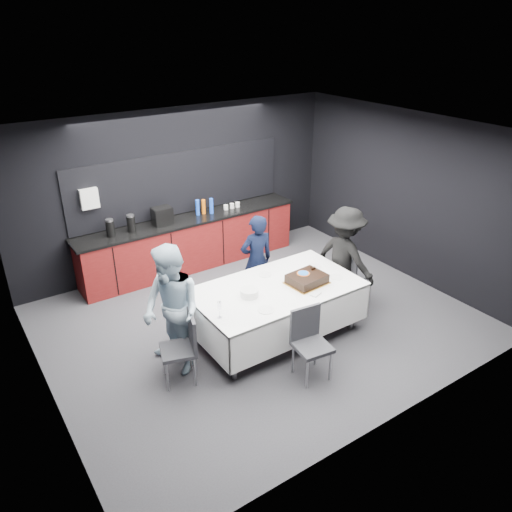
{
  "coord_description": "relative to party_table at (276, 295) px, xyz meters",
  "views": [
    {
      "loc": [
        -3.57,
        -5.21,
        4.17
      ],
      "look_at": [
        0.0,
        0.1,
        1.05
      ],
      "focal_mm": 35.0,
      "sensor_mm": 36.0,
      "label": 1
    }
  ],
  "objects": [
    {
      "name": "plate_stack",
      "position": [
        -0.44,
        0.0,
        0.19
      ],
      "size": [
        0.25,
        0.25,
        0.1
      ],
      "primitive_type": "cylinder",
      "color": "white",
      "rests_on": "party_table"
    },
    {
      "name": "person_right",
      "position": [
        1.38,
        0.12,
        0.16
      ],
      "size": [
        0.76,
        1.12,
        1.61
      ],
      "primitive_type": "imported",
      "rotation": [
        0.0,
        0.0,
        1.74
      ],
      "color": "black",
      "rests_on": "ground"
    },
    {
      "name": "ground",
      "position": [
        0.0,
        0.4,
        -0.64
      ],
      "size": [
        6.0,
        6.0,
        0.0
      ],
      "primitive_type": "plane",
      "color": "#3C3B40",
      "rests_on": "ground"
    },
    {
      "name": "person_left",
      "position": [
        -1.51,
        0.12,
        0.22
      ],
      "size": [
        0.78,
        0.93,
        1.72
      ],
      "primitive_type": "imported",
      "rotation": [
        0.0,
        0.0,
        -1.41
      ],
      "color": "#A7C1D3",
      "rests_on": "ground"
    },
    {
      "name": "room_shell",
      "position": [
        0.0,
        0.4,
        1.22
      ],
      "size": [
        6.04,
        5.04,
        2.82
      ],
      "color": "white",
      "rests_on": "ground"
    },
    {
      "name": "loose_plate_right_b",
      "position": [
        0.88,
        -0.25,
        0.14
      ],
      "size": [
        0.19,
        0.19,
        0.01
      ],
      "primitive_type": "cylinder",
      "color": "white",
      "rests_on": "party_table"
    },
    {
      "name": "loose_plate_far",
      "position": [
        0.07,
        0.38,
        0.14
      ],
      "size": [
        0.19,
        0.19,
        0.01
      ],
      "primitive_type": "cylinder",
      "color": "white",
      "rests_on": "party_table"
    },
    {
      "name": "loose_plate_right_a",
      "position": [
        0.82,
        0.17,
        0.14
      ],
      "size": [
        0.22,
        0.22,
        0.01
      ],
      "primitive_type": "cylinder",
      "color": "white",
      "rests_on": "party_table"
    },
    {
      "name": "party_table",
      "position": [
        0.0,
        0.0,
        0.0
      ],
      "size": [
        2.32,
        1.32,
        0.78
      ],
      "color": "#99999E",
      "rests_on": "ground"
    },
    {
      "name": "cake_assembly",
      "position": [
        0.42,
        -0.15,
        0.21
      ],
      "size": [
        0.57,
        0.48,
        0.17
      ],
      "color": "gold",
      "rests_on": "party_table"
    },
    {
      "name": "chair_right",
      "position": [
        1.5,
        0.09,
        -0.11
      ],
      "size": [
        0.46,
        0.46,
        0.92
      ],
      "color": "#333339",
      "rests_on": "ground"
    },
    {
      "name": "kitchenette",
      "position": [
        -0.02,
        2.62,
        -0.1
      ],
      "size": [
        4.1,
        0.64,
        2.05
      ],
      "color": "#5A0E0E",
      "rests_on": "ground"
    },
    {
      "name": "fork_pile",
      "position": [
        0.31,
        -0.47,
        0.15
      ],
      "size": [
        0.17,
        0.14,
        0.02
      ],
      "primitive_type": "cube",
      "rotation": [
        0.0,
        0.0,
        0.31
      ],
      "color": "white",
      "rests_on": "party_table"
    },
    {
      "name": "chair_near",
      "position": [
        -0.16,
        -0.92,
        -0.11
      ],
      "size": [
        0.47,
        0.47,
        0.92
      ],
      "color": "#333339",
      "rests_on": "ground"
    },
    {
      "name": "champagne_flute",
      "position": [
        -1.03,
        -0.23,
        0.3
      ],
      "size": [
        0.06,
        0.06,
        0.22
      ],
      "color": "white",
      "rests_on": "party_table"
    },
    {
      "name": "loose_plate_near",
      "position": [
        -0.46,
        -0.41,
        0.14
      ],
      "size": [
        0.22,
        0.22,
        0.01
      ],
      "primitive_type": "cylinder",
      "color": "white",
      "rests_on": "party_table"
    },
    {
      "name": "chair_left",
      "position": [
        -1.51,
        -0.16,
        -0.11
      ],
      "size": [
        0.53,
        0.53,
        0.92
      ],
      "color": "#333339",
      "rests_on": "ground"
    },
    {
      "name": "person_center",
      "position": [
        0.27,
        0.89,
        0.1
      ],
      "size": [
        0.58,
        0.42,
        1.48
      ],
      "primitive_type": "imported",
      "rotation": [
        0.0,
        0.0,
        3.03
      ],
      "color": "black",
      "rests_on": "ground"
    }
  ]
}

